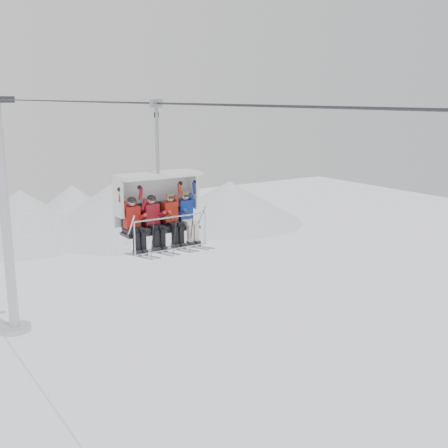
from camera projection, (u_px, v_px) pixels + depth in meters
lift_tower_right at (7, 236)px, 31.72m from camera, size 2.00×1.80×13.48m
haul_cable at (224, 105)px, 12.25m from camera, size 0.06×50.00×0.06m
chairlift_carrier at (157, 200)px, 15.54m from camera, size 2.35×1.17×3.98m
skier_far_left at (134, 222)px, 14.94m from camera, size 0.40×1.69×1.61m
skier_center_left at (153, 220)px, 15.25m from camera, size 0.40×1.69×1.61m
skier_center_right at (172, 217)px, 15.57m from camera, size 0.40×1.69×1.61m
skier_far_right at (187, 215)px, 15.83m from camera, size 0.40×1.69×1.61m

